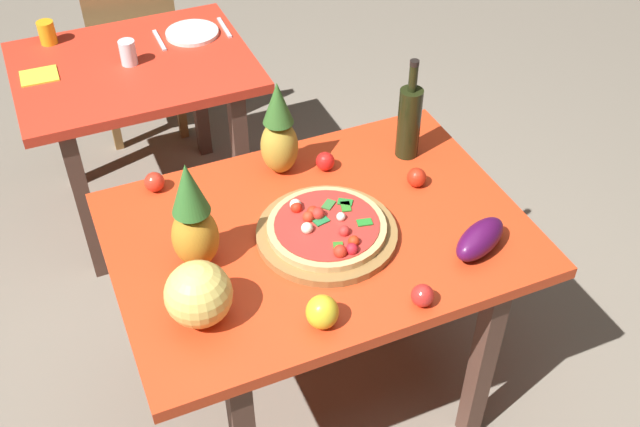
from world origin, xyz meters
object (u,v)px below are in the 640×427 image
knife_utensil (224,27)px  drinking_glass_water (128,53)px  pizza (326,227)px  tomato_by_bottle (417,177)px  pineapple_left (278,133)px  wine_bottle (409,121)px  pizza_board (327,233)px  display_table (318,251)px  background_table (137,89)px  tomato_beside_pepper (325,161)px  melon (199,294)px  dining_chair (135,48)px  tomato_near_board (154,182)px  eggplant (480,239)px  fork_utensil (159,40)px  drinking_glass_juice (47,33)px  bell_pepper (322,312)px  pineapple_right (193,221)px  napkin_folded (39,76)px  dinner_plate (192,33)px  tomato_at_corner (423,296)px

knife_utensil → drinking_glass_water: bearing=-161.1°
pizza → tomato_by_bottle: bearing=16.9°
pineapple_left → drinking_glass_water: pineapple_left is taller
wine_bottle → pizza_board: bearing=-146.7°
display_table → tomato_by_bottle: (0.37, 0.07, 0.12)m
background_table → tomato_beside_pepper: (0.43, -0.92, 0.15)m
tomato_beside_pepper → display_table: bearing=-117.7°
pizza → wine_bottle: (0.41, 0.27, 0.09)m
pineapple_left → melon: 0.66m
dining_chair → tomato_near_board: dining_chair is taller
eggplant → fork_utensil: 1.67m
drinking_glass_juice → fork_utensil: drinking_glass_juice is taller
background_table → bell_pepper: bell_pepper is taller
pizza → wine_bottle: 0.50m
background_table → drinking_glass_juice: 0.43m
pizza → pineapple_left: (-0.01, 0.35, 0.11)m
background_table → wine_bottle: (0.71, -0.96, 0.25)m
pizza → melon: size_ratio=1.97×
pizza → tomato_by_bottle: size_ratio=5.67×
tomato_by_bottle → drinking_glass_water: bearing=121.1°
wine_bottle → tomato_by_bottle: wine_bottle is taller
eggplant → background_table: bearing=115.2°
display_table → wine_bottle: wine_bottle is taller
bell_pepper → tomato_beside_pepper: 0.65m
eggplant → tomato_near_board: size_ratio=3.17×
dining_chair → bell_pepper: bearing=96.8°
pineapple_left → pineapple_right: pineapple_right is taller
eggplant → napkin_folded: eggplant is taller
tomato_near_board → pizza: bearing=-45.3°
pizza_board → tomato_near_board: (-0.41, 0.41, 0.02)m
tomato_near_board → napkin_folded: 0.88m
background_table → tomato_by_bottle: (0.66, -1.11, 0.15)m
knife_utensil → fork_utensil: bearing=-178.2°
pineapple_right → melon: bearing=-104.2°
drinking_glass_water → fork_utensil: size_ratio=0.55×
background_table → tomato_near_board: tomato_near_board is taller
wine_bottle → eggplant: 0.50m
pineapple_left → dinner_plate: 1.01m
tomato_beside_pepper → wine_bottle: bearing=-6.4°
bell_pepper → tomato_near_board: (-0.27, 0.71, -0.01)m
display_table → napkin_folded: napkin_folded is taller
eggplant → fork_utensil: bearing=108.9°
tomato_near_board → drinking_glass_juice: (-0.17, 1.10, 0.02)m
pizza_board → pizza: 0.03m
display_table → dinner_plate: dinner_plate is taller
dining_chair → napkin_folded: bearing=56.2°
tomato_at_corner → knife_utensil: tomato_at_corner is taller
tomato_near_board → knife_utensil: size_ratio=0.35×
eggplant → bell_pepper: bearing=-172.1°
tomato_by_bottle → drinking_glass_water: drinking_glass_water is taller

